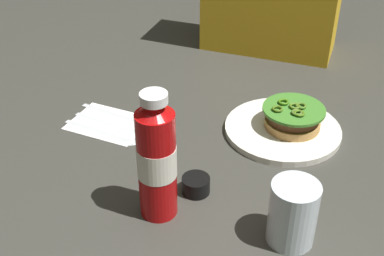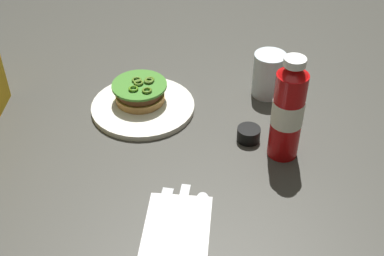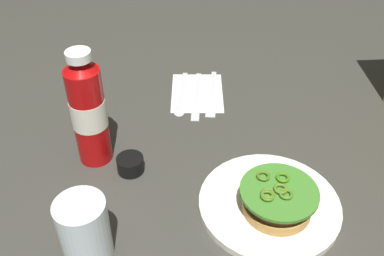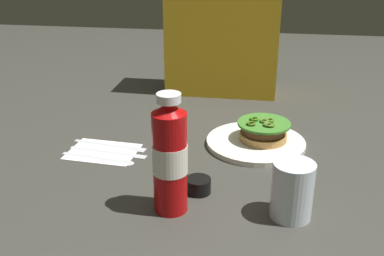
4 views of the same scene
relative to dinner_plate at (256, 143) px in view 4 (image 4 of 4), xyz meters
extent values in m
plane|color=#363530|center=(-0.13, -0.10, -0.01)|extent=(3.00, 3.00, 0.00)
cylinder|color=silver|center=(0.00, 0.00, 0.00)|extent=(0.24, 0.24, 0.01)
cylinder|color=#BE8948|center=(0.02, 0.01, 0.02)|extent=(0.12, 0.12, 0.02)
cylinder|color=#512D19|center=(0.02, 0.01, 0.03)|extent=(0.11, 0.11, 0.02)
cylinder|color=red|center=(0.02, 0.01, 0.04)|extent=(0.10, 0.10, 0.01)
cylinder|color=#3B7626|center=(0.02, 0.01, 0.05)|extent=(0.13, 0.13, 0.01)
torus|color=#466E16|center=(0.03, -0.02, 0.06)|extent=(0.02, 0.02, 0.01)
torus|color=#476D1E|center=(0.03, 0.01, 0.06)|extent=(0.02, 0.02, 0.01)
torus|color=#466618|center=(-0.01, -0.01, 0.06)|extent=(0.02, 0.02, 0.01)
torus|color=#4F721E|center=(0.02, 0.01, 0.06)|extent=(0.02, 0.02, 0.01)
torus|color=#4C6925|center=(0.03, -0.01, 0.06)|extent=(0.02, 0.02, 0.01)
torus|color=#407414|center=(-0.01, 0.02, 0.06)|extent=(0.02, 0.02, 0.01)
cylinder|color=#B20B0C|center=(-0.15, -0.31, 0.09)|extent=(0.06, 0.06, 0.20)
cone|color=#B20B0C|center=(-0.15, -0.31, 0.20)|extent=(0.06, 0.06, 0.02)
cylinder|color=white|center=(-0.15, -0.31, 0.22)|extent=(0.04, 0.04, 0.02)
cylinder|color=white|center=(-0.15, -0.31, 0.10)|extent=(0.07, 0.07, 0.06)
cylinder|color=silver|center=(0.07, -0.30, 0.05)|extent=(0.08, 0.08, 0.11)
cylinder|color=black|center=(-0.11, -0.24, 0.01)|extent=(0.05, 0.05, 0.03)
cube|color=white|center=(-0.36, -0.10, -0.01)|extent=(0.17, 0.13, 0.00)
cube|color=silver|center=(-0.37, -0.13, 0.00)|extent=(0.18, 0.04, 0.00)
ellipsoid|color=silver|center=(-0.29, -0.14, 0.00)|extent=(0.04, 0.03, 0.00)
cube|color=silver|center=(-0.36, -0.10, 0.00)|extent=(0.17, 0.03, 0.00)
cube|color=silver|center=(-0.29, -0.10, 0.00)|extent=(0.08, 0.03, 0.00)
cube|color=silver|center=(-0.36, -0.06, 0.00)|extent=(0.19, 0.04, 0.00)
cube|color=silver|center=(-0.28, -0.07, 0.00)|extent=(0.04, 0.03, 0.00)
cube|color=gold|center=(-0.13, 0.41, 0.19)|extent=(0.35, 0.16, 0.39)
camera|label=1|loc=(0.12, -0.91, 0.60)|focal=47.76mm
camera|label=2|loc=(-0.98, -0.13, 0.71)|focal=47.65mm
camera|label=3|loc=(0.50, -0.17, 0.57)|focal=40.76mm
camera|label=4|loc=(0.00, -1.04, 0.48)|focal=42.78mm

